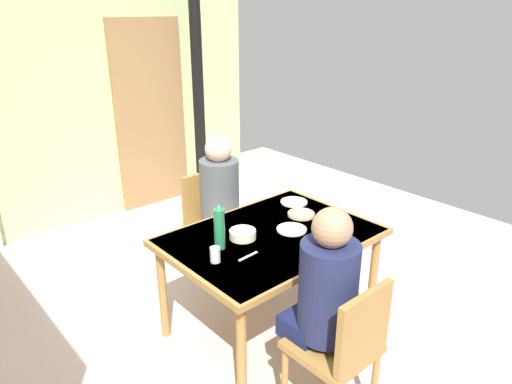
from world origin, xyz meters
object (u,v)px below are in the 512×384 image
object	(u,v)px
chair_near_diner	(343,346)
water_bottle_green_near	(219,228)
person_far_diner	(221,192)
person_near_diner	(326,287)
dining_table	(271,244)
chair_far_diner	(211,220)
serving_bowl_center	(243,234)

from	to	relation	value
chair_near_diner	water_bottle_green_near	size ratio (longest dim) A/B	2.98
person_far_diner	water_bottle_green_near	xyz separation A→B (m)	(-0.48, -0.62, 0.08)
chair_near_diner	person_near_diner	bearing A→B (deg)	90.00
dining_table	person_near_diner	bearing A→B (deg)	-111.45
water_bottle_green_near	person_far_diner	bearing A→B (deg)	52.20
person_far_diner	chair_far_diner	bearing A→B (deg)	-90.00
serving_bowl_center	water_bottle_green_near	bearing A→B (deg)	-177.98
dining_table	serving_bowl_center	size ratio (longest dim) A/B	7.83
person_near_diner	chair_far_diner	bearing A→B (deg)	75.57
serving_bowl_center	person_far_diner	bearing A→B (deg)	64.41
chair_near_diner	person_far_diner	size ratio (longest dim) A/B	1.13
chair_near_diner	person_near_diner	size ratio (longest dim) A/B	1.13
chair_far_diner	water_bottle_green_near	xyz separation A→B (m)	(-0.48, -0.76, 0.36)
chair_far_diner	dining_table	bearing A→B (deg)	81.79
dining_table	chair_near_diner	xyz separation A→B (m)	(-0.27, -0.83, -0.16)
dining_table	chair_near_diner	world-z (taller)	chair_near_diner
water_bottle_green_near	dining_table	bearing A→B (deg)	-11.68
chair_near_diner	serving_bowl_center	world-z (taller)	chair_near_diner
chair_near_diner	water_bottle_green_near	world-z (taller)	water_bottle_green_near
chair_far_diner	person_far_diner	size ratio (longest dim) A/B	1.13
person_near_diner	serving_bowl_center	distance (m)	0.78
person_near_diner	person_far_diner	distance (m)	1.44
dining_table	person_far_diner	distance (m)	0.72
dining_table	chair_far_diner	distance (m)	0.85
chair_far_diner	person_far_diner	bearing A→B (deg)	90.00
person_far_diner	person_near_diner	bearing A→B (deg)	74.21
chair_near_diner	chair_far_diner	xyz separation A→B (m)	(0.39, 1.66, 0.00)
person_far_diner	serving_bowl_center	size ratio (longest dim) A/B	4.53
dining_table	chair_near_diner	distance (m)	0.89
person_far_diner	water_bottle_green_near	bearing A→B (deg)	52.20
serving_bowl_center	chair_far_diner	bearing A→B (deg)	68.61
chair_far_diner	serving_bowl_center	size ratio (longest dim) A/B	5.12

